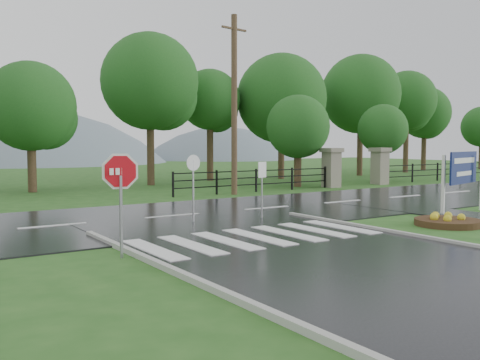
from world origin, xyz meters
TOP-DOWN VIEW (x-y plane):
  - ground at (0.00, 0.00)m, footprint 120.00×120.00m
  - main_road at (0.00, 10.00)m, footprint 90.00×8.00m
  - walkway at (8.50, 4.00)m, footprint 2.20×11.00m
  - crosswalk at (0.00, 5.00)m, footprint 6.50×2.80m
  - pillar_west at (13.00, 16.00)m, footprint 1.00×1.00m
  - pillar_east at (17.00, 16.00)m, footprint 1.00×1.00m
  - fence_west at (7.75, 16.00)m, footprint 9.58×0.08m
  - hills at (3.49, 65.00)m, footprint 102.00×48.00m
  - treeline at (1.00, 24.00)m, footprint 83.20×5.20m
  - stop_sign at (-3.86, 4.77)m, footprint 1.07×0.25m
  - estate_billboard at (9.34, 5.24)m, footprint 2.47×0.70m
  - flower_bed at (6.17, 3.62)m, footprint 1.98×1.98m
  - reg_sign_small at (2.22, 7.87)m, footprint 0.41×0.15m
  - reg_sign_round at (-0.08, 8.39)m, footprint 0.50×0.09m
  - utility_pole_east at (6.08, 15.50)m, footprint 1.54×0.35m
  - entrance_tree_left at (11.76, 17.50)m, footprint 3.66×3.66m
  - entrance_tree_right at (18.92, 17.50)m, footprint 3.22×3.22m

SIDE VIEW (x-z plane):
  - hills at x=3.49m, z-range -39.54..8.46m
  - ground at x=0.00m, z-range 0.00..0.00m
  - main_road at x=0.00m, z-range -0.02..0.02m
  - walkway at x=8.50m, z-range -0.02..0.02m
  - treeline at x=1.00m, z-range -5.00..5.00m
  - crosswalk at x=0.00m, z-range 0.05..0.07m
  - flower_bed at x=6.17m, z-range -0.05..0.34m
  - fence_west at x=7.75m, z-range 0.12..1.32m
  - pillar_west at x=13.00m, z-range 0.06..2.30m
  - pillar_east at x=17.00m, z-range 0.06..2.30m
  - reg_sign_small at x=2.22m, z-range 0.42..2.33m
  - reg_sign_round at x=-0.08m, z-range 0.29..2.46m
  - estate_billboard at x=9.34m, z-range 0.42..2.63m
  - stop_sign at x=-3.86m, z-range 0.50..2.96m
  - entrance_tree_right at x=18.92m, z-range 0.88..5.91m
  - entrance_tree_left at x=11.76m, z-range 0.79..6.09m
  - utility_pole_east at x=6.08m, z-range 0.07..8.75m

